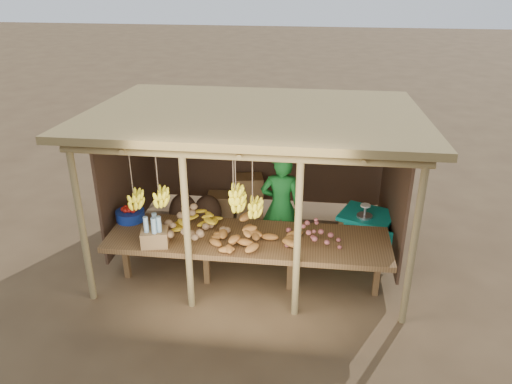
# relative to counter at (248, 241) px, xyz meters

# --- Properties ---
(ground) EXTENTS (60.00, 60.00, 0.00)m
(ground) POSITION_rel_counter_xyz_m (-0.00, 0.95, -0.74)
(ground) COLOR brown
(ground) RESTS_ON ground
(stall_structure) EXTENTS (4.70, 3.50, 2.43)m
(stall_structure) POSITION_rel_counter_xyz_m (-0.07, 0.96, 1.18)
(stall_structure) COLOR olive
(stall_structure) RESTS_ON ground
(counter) EXTENTS (3.90, 1.05, 0.80)m
(counter) POSITION_rel_counter_xyz_m (0.00, 0.00, 0.00)
(counter) COLOR brown
(counter) RESTS_ON ground
(potato_heap) EXTENTS (1.13, 0.82, 0.37)m
(potato_heap) POSITION_rel_counter_xyz_m (-0.80, -0.06, 0.25)
(potato_heap) COLOR #906D4A
(potato_heap) RESTS_ON counter
(sweet_potato_heap) EXTENTS (1.10, 0.68, 0.36)m
(sweet_potato_heap) POSITION_rel_counter_xyz_m (0.14, -0.11, 0.24)
(sweet_potato_heap) COLOR #B6712E
(sweet_potato_heap) RESTS_ON counter
(onion_heap) EXTENTS (0.79, 0.55, 0.35)m
(onion_heap) POSITION_rel_counter_xyz_m (0.89, -0.02, 0.24)
(onion_heap) COLOR #A65152
(onion_heap) RESTS_ON counter
(banana_pile) EXTENTS (0.73, 0.56, 0.35)m
(banana_pile) POSITION_rel_counter_xyz_m (-0.74, 0.19, 0.24)
(banana_pile) COLOR yellow
(banana_pile) RESTS_ON counter
(tomato_basin) EXTENTS (0.42, 0.42, 0.22)m
(tomato_basin) POSITION_rel_counter_xyz_m (-1.78, 0.30, 0.15)
(tomato_basin) COLOR navy
(tomato_basin) RESTS_ON counter
(bottle_box) EXTENTS (0.40, 0.35, 0.45)m
(bottle_box) POSITION_rel_counter_xyz_m (-1.21, -0.34, 0.23)
(bottle_box) COLOR olive
(bottle_box) RESTS_ON counter
(vendor) EXTENTS (0.65, 0.45, 1.71)m
(vendor) POSITION_rel_counter_xyz_m (0.39, 0.91, 0.11)
(vendor) COLOR #197028
(vendor) RESTS_ON ground
(tarp_crate) EXTENTS (0.98, 0.92, 0.93)m
(tarp_crate) POSITION_rel_counter_xyz_m (1.72, 1.07, -0.36)
(tarp_crate) COLOR brown
(tarp_crate) RESTS_ON ground
(carton_stack) EXTENTS (1.06, 0.46, 0.76)m
(carton_stack) POSITION_rel_counter_xyz_m (-0.44, 2.15, -0.40)
(carton_stack) COLOR olive
(carton_stack) RESTS_ON ground
(burlap_sacks) EXTENTS (0.94, 0.49, 0.66)m
(burlap_sacks) POSITION_rel_counter_xyz_m (-1.17, 1.72, -0.45)
(burlap_sacks) COLOR #4A3122
(burlap_sacks) RESTS_ON ground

